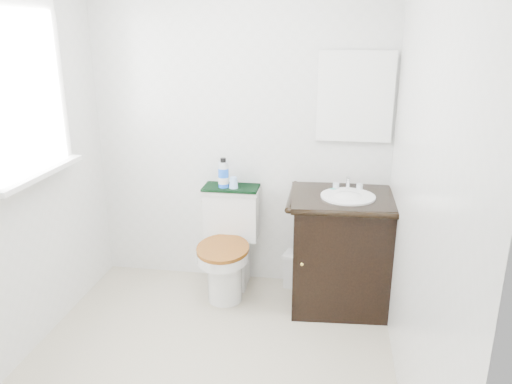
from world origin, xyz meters
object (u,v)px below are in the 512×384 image
(trash_bin, at_px, (297,270))
(cup, at_px, (234,183))
(toilet, at_px, (229,249))
(vanity, at_px, (341,248))
(mouthwash_bottle, at_px, (223,174))

(trash_bin, xyz_separation_m, cup, (-0.47, -0.04, 0.69))
(toilet, xyz_separation_m, trash_bin, (0.50, 0.13, -0.20))
(cup, bearing_deg, vanity, -10.91)
(vanity, bearing_deg, cup, 169.09)
(mouthwash_bottle, bearing_deg, toilet, -62.46)
(trash_bin, xyz_separation_m, mouthwash_bottle, (-0.55, -0.03, 0.75))
(toilet, bearing_deg, vanity, -4.61)
(trash_bin, relative_size, cup, 3.33)
(toilet, relative_size, mouthwash_bottle, 3.52)
(mouthwash_bottle, bearing_deg, cup, -7.25)
(trash_bin, bearing_deg, vanity, -31.84)
(toilet, relative_size, trash_bin, 2.82)
(toilet, height_order, mouthwash_bottle, mouthwash_bottle)
(toilet, relative_size, cup, 9.38)
(toilet, height_order, vanity, vanity)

